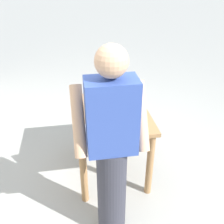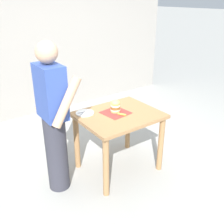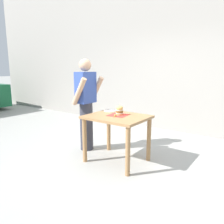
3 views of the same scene
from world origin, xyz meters
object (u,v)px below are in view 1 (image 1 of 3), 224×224
patio_table (110,123)px  pickle_spear (116,109)px  sandwich (103,105)px  diner_across_table (112,150)px  side_plate_with_forks (89,130)px

patio_table → pickle_spear: pickle_spear is taller
sandwich → diner_across_table: 0.78m
side_plate_with_forks → diner_across_table: diner_across_table is taller
sandwich → diner_across_table: diner_across_table is taller
pickle_spear → diner_across_table: (0.18, 0.78, 0.10)m
side_plate_with_forks → diner_across_table: (-0.13, 0.45, 0.10)m
patio_table → side_plate_with_forks: bearing=52.5°
sandwich → side_plate_with_forks: sandwich is taller
sandwich → pickle_spear: 0.15m
sandwich → diner_across_table: (0.05, 0.78, 0.03)m
patio_table → side_plate_with_forks: 0.44m
sandwich → side_plate_with_forks: bearing=61.4°
side_plate_with_forks → diner_across_table: bearing=106.3°
patio_table → diner_across_table: 0.82m
pickle_spear → side_plate_with_forks: pickle_spear is taller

